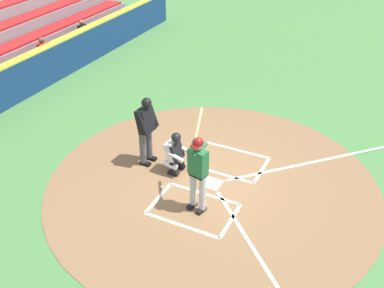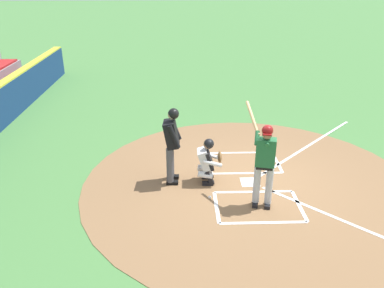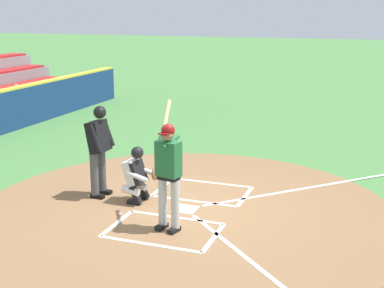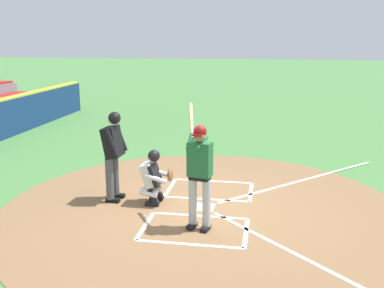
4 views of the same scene
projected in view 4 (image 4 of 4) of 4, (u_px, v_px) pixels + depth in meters
ground_plane at (203, 208)px, 8.83m from camera, size 120.00×120.00×0.00m
dirt_circle at (203, 208)px, 8.83m from camera, size 8.00×8.00×0.01m
home_plate_and_chalk at (248, 210)px, 8.69m from camera, size 7.93×4.91×0.01m
batter at (199, 169)px, 7.62m from camera, size 1.04×0.56×2.13m
catcher at (154, 176)px, 8.94m from camera, size 0.59×0.61×1.13m
plate_umpire at (113, 150)px, 8.99m from camera, size 0.60×0.43×1.86m
baseball at (144, 216)px, 8.33m from camera, size 0.07×0.07×0.07m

